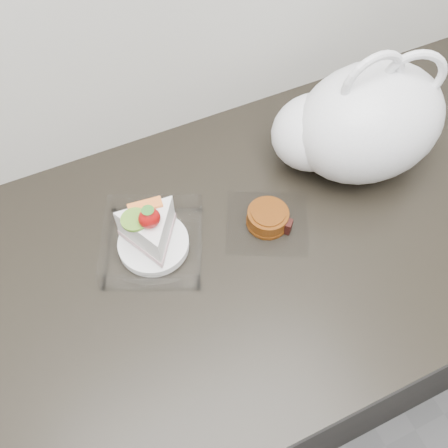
# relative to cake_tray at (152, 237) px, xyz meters

# --- Properties ---
(counter) EXTENTS (2.04, 0.64, 0.90)m
(counter) POSITION_rel_cake_tray_xyz_m (0.04, -0.06, -0.48)
(counter) COLOR black
(counter) RESTS_ON ground
(cake_tray) EXTENTS (0.22, 0.22, 0.13)m
(cake_tray) POSITION_rel_cake_tray_xyz_m (0.00, 0.00, 0.00)
(cake_tray) COLOR white
(cake_tray) RESTS_ON counter
(mooncake_wrap) EXTENTS (0.19, 0.19, 0.03)m
(mooncake_wrap) POSITION_rel_cake_tray_xyz_m (0.20, -0.04, -0.02)
(mooncake_wrap) COLOR white
(mooncake_wrap) RESTS_ON counter
(plastic_bag) EXTENTS (0.34, 0.27, 0.26)m
(plastic_bag) POSITION_rel_cake_tray_xyz_m (0.41, 0.03, 0.07)
(plastic_bag) COLOR white
(plastic_bag) RESTS_ON counter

